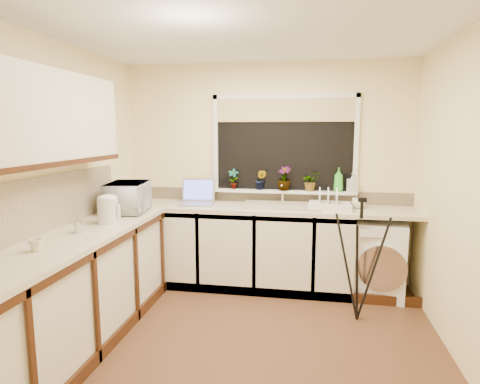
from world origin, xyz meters
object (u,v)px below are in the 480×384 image
Objects in this scene: washing_machine at (378,257)px; plant_d at (311,181)px; laptop at (197,197)px; plant_c at (284,178)px; tripod at (359,260)px; soap_bottle_clear at (352,182)px; soap_bottle_green at (338,179)px; microwave at (128,197)px; plant_a at (233,179)px; steel_jar at (79,227)px; cup_left at (36,245)px; cup_back at (358,203)px; kettle at (108,211)px; dish_rack at (330,206)px; plant_b at (261,180)px.

plant_d reaches higher than washing_machine.
laptop is 1.48× the size of plant_c.
soap_bottle_clear reaches higher than tripod.
plant_d is at bearing 100.92° from tripod.
soap_bottle_green is (1.53, 0.20, 0.21)m from laptop.
plant_c reaches higher than laptop.
plant_a is at bearing -61.30° from microwave.
washing_machine is 7.96× the size of steel_jar.
washing_machine is 1.29m from plant_c.
tripod is at bearing 28.85° from cup_left.
cup_back is at bearing 31.88° from steel_jar.
microwave is at bearing 88.59° from steel_jar.
soap_bottle_clear is (0.15, 0.00, -0.03)m from soap_bottle_green.
cup_back is (0.05, 0.70, 0.39)m from tripod.
kettle is 2.49× the size of cup_left.
plant_d is at bearing 49.11° from cup_left.
washing_machine is 2.74m from kettle.
plant_c is 0.83m from cup_back.
dish_rack reaches higher than washing_machine.
cup_left is at bearing -112.53° from laptop.
cup_left is (-2.12, -2.12, -0.24)m from soap_bottle_green.
steel_jar is at bearing -120.81° from plant_a.
dish_rack is 1.87× the size of plant_a.
plant_c is at bearing 169.69° from cup_back.
dish_rack is at bearing -51.06° from plant_d.
plant_c is at bearing -178.33° from plant_d.
plant_c is 0.59m from soap_bottle_green.
soap_bottle_clear reaches higher than microwave.
laptop is 1.77× the size of plant_b.
plant_a is 0.88× the size of soap_bottle_green.
plant_b is at bearing 58.71° from cup_left.
microwave is at bearing 160.06° from tripod.
laptop is at bearing 178.57° from dish_rack.
laptop is 1.96× the size of soap_bottle_clear.
cup_back reaches higher than washing_machine.
plant_a reaches higher than laptop.
plant_b reaches higher than washing_machine.
dish_rack is at bearing 42.45° from cup_left.
microwave is 1.67m from plant_c.
plant_c reaches higher than washing_machine.
plant_d is at bearing 1.67° from plant_c.
tripod is at bearing -66.36° from dish_rack.
tripod is 1.08m from soap_bottle_green.
cup_back is at bearing 177.34° from washing_machine.
plant_b is 2.46m from cup_left.
plant_b is 0.83× the size of plant_c.
steel_jar is at bearing -148.12° from cup_back.
microwave is 2.06× the size of soap_bottle_green.
tripod is at bearing -48.84° from plant_c.
washing_machine is 0.83m from soap_bottle_clear.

